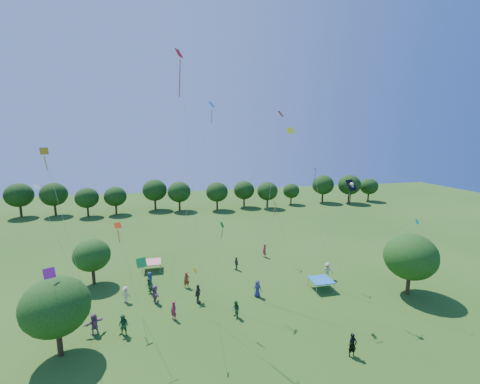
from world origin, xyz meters
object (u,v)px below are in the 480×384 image
at_px(near_tree_north, 92,255).
at_px(near_tree_east, 411,257).
at_px(tent_red_stripe, 151,262).
at_px(man_in_black, 353,345).
at_px(red_high_kite, 183,96).
at_px(tent_blue, 321,280).
at_px(near_tree_west, 56,307).
at_px(pirate_kite, 350,188).

xyz_separation_m(near_tree_north, near_tree_east, (31.64, -9.62, 0.69)).
distance_m(near_tree_north, tent_red_stripe, 6.80).
distance_m(man_in_black, red_high_kite, 23.44).
distance_m(tent_red_stripe, tent_blue, 19.70).
relative_size(near_tree_east, man_in_black, 3.52).
distance_m(near_tree_east, man_in_black, 13.34).
height_order(tent_red_stripe, man_in_black, man_in_black).
bearing_deg(near_tree_east, tent_blue, 160.37).
bearing_deg(tent_blue, near_tree_west, -167.75).
height_order(near_tree_north, near_tree_east, near_tree_east).
xyz_separation_m(tent_red_stripe, tent_blue, (17.51, -9.03, 0.00)).
relative_size(tent_red_stripe, tent_blue, 1.00).
height_order(tent_blue, red_high_kite, red_high_kite).
height_order(tent_red_stripe, tent_blue, same).
bearing_deg(man_in_black, tent_blue, 74.87).
distance_m(near_tree_west, red_high_kite, 18.70).
bearing_deg(near_tree_north, red_high_kite, -36.45).
distance_m(near_tree_west, tent_red_stripe, 15.59).
bearing_deg(man_in_black, pirate_kite, 63.68).
bearing_deg(tent_red_stripe, red_high_kite, -68.42).
xyz_separation_m(near_tree_west, near_tree_north, (-0.03, 11.81, -0.58)).
distance_m(pirate_kite, red_high_kite, 16.58).
distance_m(tent_red_stripe, red_high_kite, 20.83).
distance_m(near_tree_east, pirate_kite, 10.59).
xyz_separation_m(near_tree_north, red_high_kite, (9.74, -7.19, 15.88)).
bearing_deg(near_tree_west, near_tree_north, 90.13).
height_order(near_tree_west, red_high_kite, red_high_kite).
bearing_deg(tent_blue, man_in_black, -104.83).
xyz_separation_m(near_tree_west, tent_blue, (23.46, 5.10, -2.85)).
height_order(near_tree_north, pirate_kite, pirate_kite).
bearing_deg(red_high_kite, near_tree_west, -154.55).
bearing_deg(pirate_kite, red_high_kite, 168.26).
height_order(near_tree_north, man_in_black, near_tree_north).
height_order(tent_blue, pirate_kite, pirate_kite).
bearing_deg(man_in_black, near_tree_east, 33.22).
height_order(near_tree_east, red_high_kite, red_high_kite).
bearing_deg(pirate_kite, near_tree_west, -176.08).
height_order(near_tree_east, man_in_black, near_tree_east).
xyz_separation_m(near_tree_north, tent_blue, (23.49, -6.72, -2.27)).
distance_m(tent_red_stripe, pirate_kite, 24.28).
relative_size(near_tree_west, near_tree_north, 1.19).
relative_size(tent_blue, pirate_kite, 0.20).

